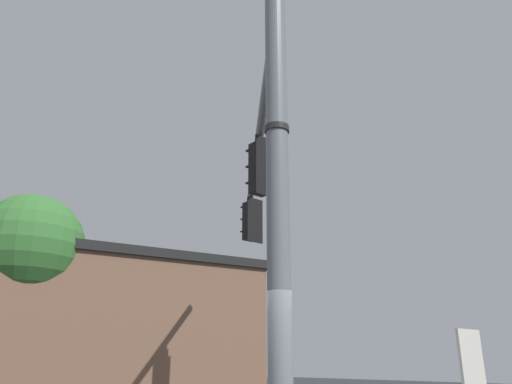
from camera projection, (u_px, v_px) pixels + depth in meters
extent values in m
cylinder|color=slate|center=(278.00, 223.00, 6.00)|extent=(0.29, 0.29, 6.64)
cylinder|color=slate|center=(257.00, 151.00, 10.92)|extent=(5.43, 6.75, 0.17)
cylinder|color=black|center=(260.00, 140.00, 9.96)|extent=(0.08, 0.08, 0.18)
cube|color=black|center=(260.00, 169.00, 9.76)|extent=(0.36, 0.30, 1.05)
sphere|color=red|center=(254.00, 155.00, 10.01)|extent=(0.22, 0.22, 0.22)
cube|color=black|center=(253.00, 151.00, 10.06)|extent=(0.24, 0.20, 0.03)
sphere|color=brown|center=(254.00, 171.00, 9.90)|extent=(0.22, 0.22, 0.22)
cube|color=black|center=(253.00, 167.00, 9.94)|extent=(0.24, 0.20, 0.03)
sphere|color=#0F4C19|center=(254.00, 188.00, 9.78)|extent=(0.22, 0.22, 0.22)
cube|color=black|center=(253.00, 183.00, 9.83)|extent=(0.24, 0.20, 0.03)
cube|color=black|center=(266.00, 166.00, 9.64)|extent=(0.54, 0.03, 1.22)
cylinder|color=black|center=(251.00, 200.00, 13.64)|extent=(0.08, 0.08, 0.18)
cube|color=black|center=(251.00, 221.00, 13.44)|extent=(0.36, 0.30, 1.05)
sphere|color=red|center=(246.00, 211.00, 13.69)|extent=(0.22, 0.22, 0.22)
cube|color=black|center=(246.00, 207.00, 13.73)|extent=(0.24, 0.20, 0.03)
sphere|color=brown|center=(246.00, 223.00, 13.57)|extent=(0.22, 0.22, 0.22)
cube|color=black|center=(246.00, 219.00, 13.62)|extent=(0.24, 0.20, 0.03)
sphere|color=#0F4C19|center=(246.00, 235.00, 13.46)|extent=(0.22, 0.22, 0.22)
cube|color=black|center=(246.00, 232.00, 13.50)|extent=(0.24, 0.20, 0.03)
cube|color=black|center=(255.00, 220.00, 13.32)|extent=(0.54, 0.03, 1.22)
cube|color=#147238|center=(272.00, 152.00, 7.10)|extent=(0.74, 0.92, 0.22)
cube|color=white|center=(271.00, 153.00, 7.11)|extent=(0.72, 0.90, 0.04)
cylinder|color=#262626|center=(277.00, 130.00, 6.41)|extent=(0.33, 0.33, 0.08)
cube|color=brown|center=(64.00, 339.00, 16.45)|extent=(13.19, 8.18, 4.88)
cube|color=black|center=(49.00, 335.00, 19.17)|extent=(11.02, 3.16, 0.30)
cube|color=black|center=(73.00, 262.00, 17.30)|extent=(13.71, 8.50, 0.30)
cylinder|color=#4C3823|center=(13.00, 354.00, 13.96)|extent=(0.26, 0.26, 3.88)
sphere|color=#387533|center=(29.00, 247.00, 14.96)|extent=(3.24, 3.24, 3.24)
cube|color=silver|center=(471.00, 359.00, 6.42)|extent=(0.60, 0.04, 0.76)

